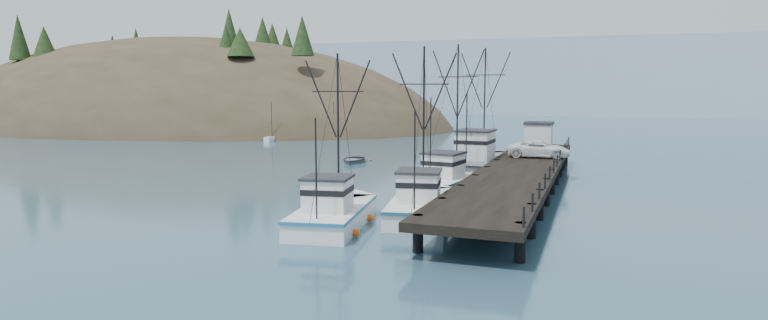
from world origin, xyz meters
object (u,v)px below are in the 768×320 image
at_px(trawler_near, 421,203).
at_px(trawler_far, 451,179).
at_px(pier, 519,172).
at_px(pickup_truck, 539,149).
at_px(motorboat, 354,162).
at_px(trawler_mid, 335,212).
at_px(pier_shed, 539,134).
at_px(work_vessel, 480,163).

bearing_deg(trawler_near, trawler_far, 93.08).
xyz_separation_m(pier, pickup_truck, (0.82, 8.07, 1.11)).
distance_m(pier, pickup_truck, 8.19).
bearing_deg(motorboat, trawler_mid, -76.43).
distance_m(trawler_far, pier_shed, 19.19).
bearing_deg(motorboat, pier, -40.68).
relative_size(trawler_mid, work_vessel, 0.74).
distance_m(pier, pier_shed, 18.08).
height_order(trawler_near, motorboat, trawler_near).
xyz_separation_m(work_vessel, motorboat, (-15.44, 5.28, -1.23)).
height_order(trawler_near, work_vessel, work_vessel).
height_order(trawler_near, trawler_far, trawler_far).
xyz_separation_m(pier, work_vessel, (-4.74, 8.21, -0.46)).
bearing_deg(pier, motorboat, 146.25).
height_order(trawler_mid, pickup_truck, trawler_mid).
bearing_deg(work_vessel, pickup_truck, -1.48).
distance_m(trawler_far, pickup_truck, 10.66).
distance_m(trawler_near, work_vessel, 19.46).
distance_m(pier, trawler_mid, 18.28).
bearing_deg(work_vessel, motorboat, 161.13).
bearing_deg(trawler_near, trawler_mid, -133.67).
relative_size(pier, trawler_far, 3.53).
distance_m(trawler_mid, work_vessel, 24.38).
height_order(pickup_truck, motorboat, pickup_truck).
height_order(trawler_near, trawler_mid, trawler_near).
xyz_separation_m(trawler_near, pier_shed, (4.79, 29.25, 2.60)).
relative_size(trawler_mid, motorboat, 2.16).
xyz_separation_m(trawler_mid, pickup_truck, (10.08, 23.81, 1.98)).
relative_size(pier, work_vessel, 2.92).
distance_m(work_vessel, motorboat, 16.37).
xyz_separation_m(trawler_near, work_vessel, (0.22, 19.46, 0.41)).
height_order(trawler_mid, pier_shed, trawler_mid).
bearing_deg(pickup_truck, motorboat, 71.56).
xyz_separation_m(trawler_near, motorboat, (-15.22, 24.74, -0.82)).
distance_m(pickup_truck, motorboat, 21.88).
relative_size(work_vessel, motorboat, 2.93).
bearing_deg(pier_shed, trawler_mid, -105.06).
relative_size(trawler_mid, pickup_truck, 1.94).
height_order(pier, pickup_truck, pickup_truck).
height_order(pier, trawler_mid, trawler_mid).
distance_m(trawler_near, pier_shed, 29.75).
relative_size(trawler_far, work_vessel, 0.83).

